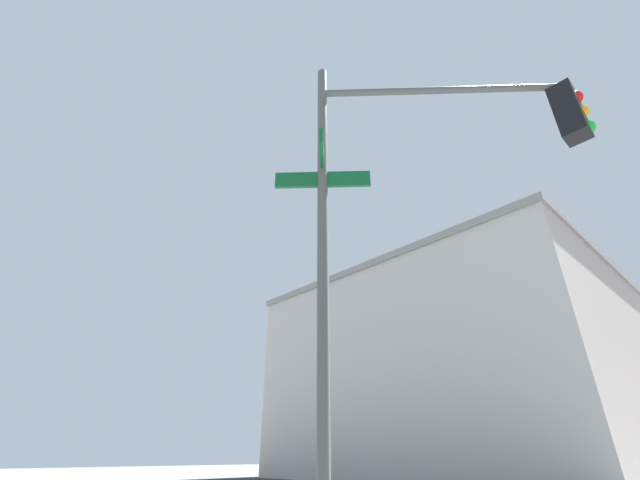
% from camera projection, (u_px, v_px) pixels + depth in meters
% --- Properties ---
extents(traffic_signal_near, '(2.79, 2.75, 5.89)m').
position_uv_depth(traffic_signal_near, '(443.00, 172.00, 4.71)').
color(traffic_signal_near, '#474C47').
rests_on(traffic_signal_near, ground_plane).
extents(building_stucco, '(19.92, 24.41, 11.46)m').
position_uv_depth(building_stucco, '(484.00, 384.00, 28.94)').
color(building_stucco, '#BCB7AD').
rests_on(building_stucco, ground_plane).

